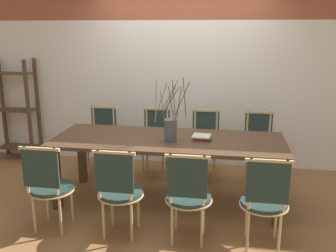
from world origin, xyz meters
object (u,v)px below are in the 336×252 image
Objects in this scene: vase_centerpiece at (170,128)px; shelving_rack at (16,110)px; chair_near_center at (188,194)px; book_stack at (202,137)px; dining_table at (168,146)px; chair_far_center at (205,142)px.

vase_centerpiece is 2.88m from shelving_rack.
chair_near_center reaches higher than book_stack.
dining_table is 1.69× the size of shelving_rack.
shelving_rack reaches higher than vase_centerpiece.
dining_table is at bearing 117.45° from vase_centerpiece.
chair_far_center is 0.86m from book_stack.
dining_table is 2.81m from shelving_rack.
chair_near_center is 0.92m from book_stack.
chair_near_center is at bearing -69.30° from vase_centerpiece.
chair_far_center is (0.37, 0.83, -0.19)m from dining_table.
vase_centerpiece is at bearing 70.04° from chair_far_center.
chair_far_center is 1.06m from vase_centerpiece.
dining_table is 3.58× the size of vase_centerpiece.
dining_table is at bearing -175.13° from book_stack.
shelving_rack is (-2.94, 0.31, 0.28)m from chair_far_center.
shelving_rack is (-2.56, 1.14, 0.09)m from dining_table.
chair_far_center is 0.59× the size of shelving_rack.
book_stack is (0.38, 0.03, 0.12)m from dining_table.
chair_far_center is (0.05, 1.67, 0.00)m from chair_near_center.
book_stack is 3.15m from shelving_rack.
book_stack is (0.34, 0.11, -0.12)m from vase_centerpiece.
vase_centerpiece is (-0.29, 0.76, 0.42)m from chair_near_center.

